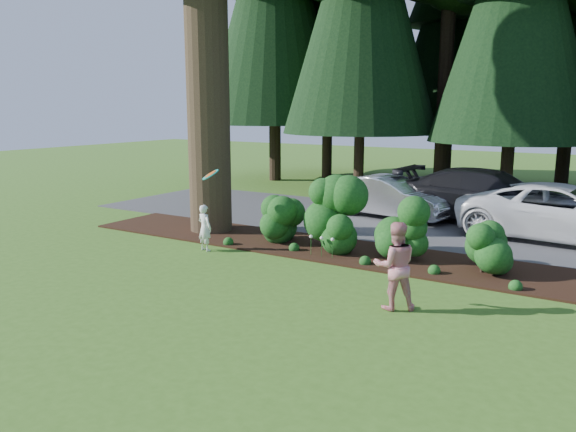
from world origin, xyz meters
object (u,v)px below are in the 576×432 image
object	(u,v)px
child	(205,228)
car_dark_suv	(489,196)
adult	(395,266)
car_silver_wagon	(390,197)
car_white_suv	(565,213)
frisbee	(211,175)

from	to	relation	value
child	car_dark_suv	bearing A→B (deg)	-116.35
car_dark_suv	adult	world-z (taller)	car_dark_suv
car_dark_suv	adult	size ratio (longest dim) A/B	3.56
car_silver_wagon	child	distance (m)	7.09
car_white_suv	adult	xyz separation A→B (m)	(-2.08, -7.49, 0.01)
car_white_suv	frisbee	size ratio (longest dim) A/B	10.83
child	frisbee	distance (m)	1.40
car_silver_wagon	car_white_suv	distance (m)	5.39
car_silver_wagon	frisbee	distance (m)	7.02
car_white_suv	car_dark_suv	size ratio (longest dim) A/B	0.96
car_dark_suv	child	xyz separation A→B (m)	(-5.51, -7.47, -0.27)
adult	frisbee	world-z (taller)	frisbee
car_dark_suv	child	size ratio (longest dim) A/B	4.83
car_silver_wagon	car_dark_suv	size ratio (longest dim) A/B	0.72
car_dark_suv	child	bearing A→B (deg)	146.50
car_white_suv	adult	size ratio (longest dim) A/B	3.41
child	frisbee	bearing A→B (deg)	-120.02
car_silver_wagon	child	bearing A→B (deg)	169.03
adult	frisbee	distance (m)	6.00
child	adult	bearing A→B (deg)	175.48
car_white_suv	child	bearing A→B (deg)	132.11
car_silver_wagon	car_white_suv	size ratio (longest dim) A/B	0.75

